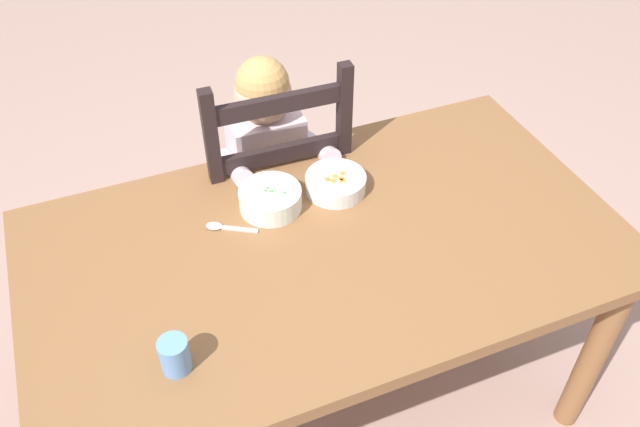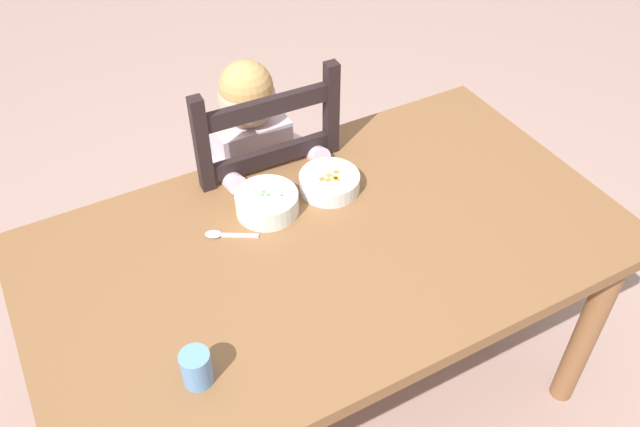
# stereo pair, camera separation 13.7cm
# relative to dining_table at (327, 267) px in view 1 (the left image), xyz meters

# --- Properties ---
(ground_plane) EXTENTS (8.00, 8.00, 0.00)m
(ground_plane) POSITION_rel_dining_table_xyz_m (0.00, 0.00, -0.62)
(ground_plane) COLOR tan
(dining_table) EXTENTS (1.50, 0.85, 0.71)m
(dining_table) POSITION_rel_dining_table_xyz_m (0.00, 0.00, 0.00)
(dining_table) COLOR brown
(dining_table) RESTS_ON ground
(dining_chair) EXTENTS (0.43, 0.43, 1.00)m
(dining_chair) POSITION_rel_dining_table_xyz_m (0.00, 0.47, -0.15)
(dining_chair) COLOR black
(dining_chair) RESTS_ON ground
(child_figure) EXTENTS (0.32, 0.31, 0.97)m
(child_figure) POSITION_rel_dining_table_xyz_m (0.01, 0.47, 0.02)
(child_figure) COLOR silver
(child_figure) RESTS_ON ground
(bowl_of_peas) EXTENTS (0.17, 0.17, 0.06)m
(bowl_of_peas) POSITION_rel_dining_table_xyz_m (-0.09, 0.18, 0.12)
(bowl_of_peas) COLOR white
(bowl_of_peas) RESTS_ON dining_table
(bowl_of_carrots) EXTENTS (0.17, 0.17, 0.05)m
(bowl_of_carrots) POSITION_rel_dining_table_xyz_m (0.10, 0.18, 0.12)
(bowl_of_carrots) COLOR white
(bowl_of_carrots) RESTS_ON dining_table
(spoon) EXTENTS (0.13, 0.09, 0.01)m
(spoon) POSITION_rel_dining_table_xyz_m (-0.23, 0.15, 0.10)
(spoon) COLOR silver
(spoon) RESTS_ON dining_table
(drinking_cup) EXTENTS (0.06, 0.06, 0.08)m
(drinking_cup) POSITION_rel_dining_table_xyz_m (-0.43, -0.23, 0.13)
(drinking_cup) COLOR #679DE0
(drinking_cup) RESTS_ON dining_table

